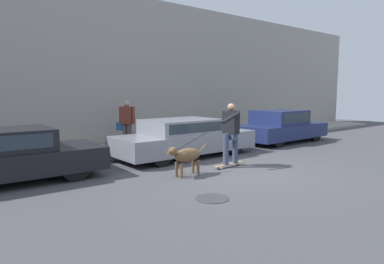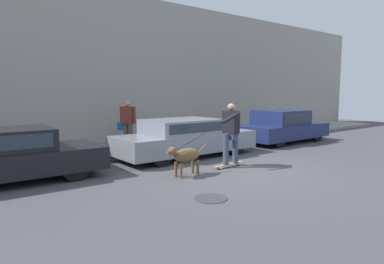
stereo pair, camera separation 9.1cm
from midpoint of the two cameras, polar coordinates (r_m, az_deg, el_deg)
ground_plane at (r=8.98m, az=7.58°, el=-6.45°), size 36.00×36.00×0.00m
back_wall at (r=13.70m, az=-11.11°, el=10.04°), size 32.00×0.30×5.71m
sidewalk_curb at (r=12.58m, az=-7.81°, el=-2.38°), size 30.00×2.53×0.11m
parked_car_0 at (r=8.68m, az=-28.65°, el=-3.60°), size 4.24×1.87×1.22m
parked_car_1 at (r=10.73m, az=-0.98°, el=-1.05°), size 4.59×1.78×1.19m
parked_car_2 at (r=14.25m, az=14.97°, el=0.80°), size 4.02×1.80×1.30m
dog at (r=8.29m, az=-0.73°, el=-3.95°), size 1.29×0.39×0.76m
skateboarder at (r=9.27m, az=6.71°, el=0.13°), size 2.47×0.64×1.73m
pedestrian_with_bag at (r=12.13m, az=-10.49°, el=1.71°), size 0.44×0.71×1.62m
manhole_cover at (r=6.69m, az=3.52°, el=-10.99°), size 0.64×0.64×0.01m
fire_hydrant at (r=16.52m, az=17.51°, el=0.59°), size 0.18×0.18×0.67m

